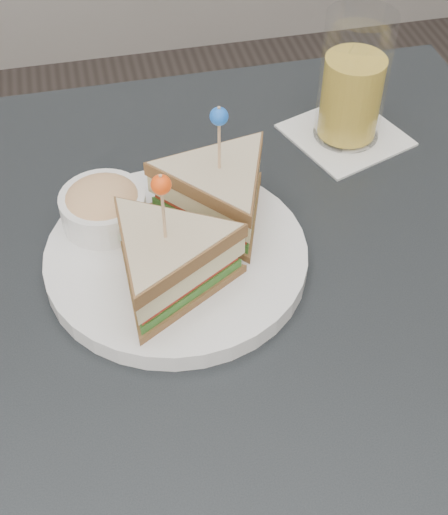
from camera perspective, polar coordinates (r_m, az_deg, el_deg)
table at (r=0.75m, az=-0.58°, el=-7.36°), size 0.80×0.80×0.75m
plate_meal at (r=0.70m, az=-3.43°, el=2.16°), size 0.29×0.28×0.15m
drink_set at (r=0.85m, az=10.19°, el=13.27°), size 0.16×0.16×0.16m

